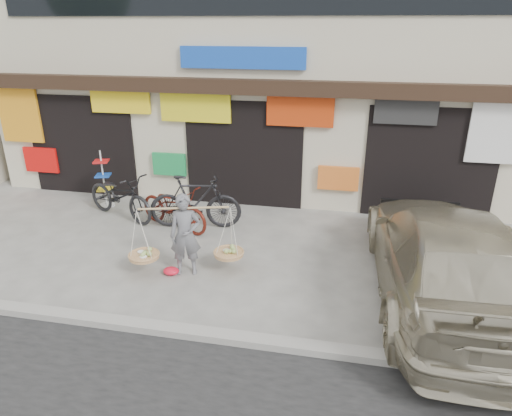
% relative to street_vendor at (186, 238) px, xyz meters
% --- Properties ---
extents(ground, '(70.00, 70.00, 0.00)m').
position_rel_street_vendor_xyz_m(ground, '(0.28, 0.19, -0.73)').
color(ground, gray).
rests_on(ground, ground).
extents(kerb, '(70.00, 0.25, 0.12)m').
position_rel_street_vendor_xyz_m(kerb, '(0.28, -1.81, -0.67)').
color(kerb, gray).
rests_on(kerb, ground).
extents(shophouse_block, '(14.00, 6.32, 7.00)m').
position_rel_street_vendor_xyz_m(shophouse_block, '(0.28, 6.60, 2.72)').
color(shophouse_block, beige).
rests_on(shophouse_block, ground).
extents(street_vendor, '(2.10, 0.98, 1.59)m').
position_rel_street_vendor_xyz_m(street_vendor, '(0.00, 0.00, 0.00)').
color(street_vendor, slate).
rests_on(street_vendor, ground).
extents(bike_0, '(2.31, 1.61, 1.15)m').
position_rel_street_vendor_xyz_m(bike_0, '(-2.47, 2.21, -0.15)').
color(bike_0, black).
rests_on(bike_0, ground).
extents(bike_1, '(2.19, 0.94, 1.27)m').
position_rel_street_vendor_xyz_m(bike_1, '(-0.49, 2.03, -0.09)').
color(bike_1, black).
rests_on(bike_1, ground).
extents(bike_2, '(2.09, 1.44, 1.04)m').
position_rel_street_vendor_xyz_m(bike_2, '(-0.97, 1.89, -0.21)').
color(bike_2, '#53170E').
rests_on(bike_2, ground).
extents(suv, '(2.50, 5.78, 1.66)m').
position_rel_street_vendor_xyz_m(suv, '(4.61, 0.04, 0.10)').
color(suv, '#B4AB91').
rests_on(suv, ground).
extents(display_rack, '(0.44, 0.44, 1.49)m').
position_rel_street_vendor_xyz_m(display_rack, '(-3.23, 2.85, -0.13)').
color(display_rack, silver).
rests_on(display_rack, ground).
extents(red_bag, '(0.31, 0.25, 0.14)m').
position_rel_street_vendor_xyz_m(red_bag, '(-0.28, -0.13, -0.66)').
color(red_bag, red).
rests_on(red_bag, ground).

